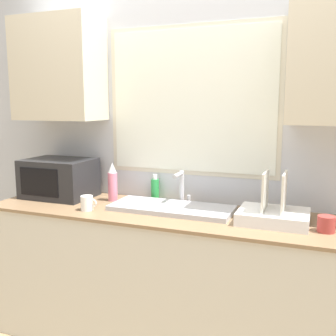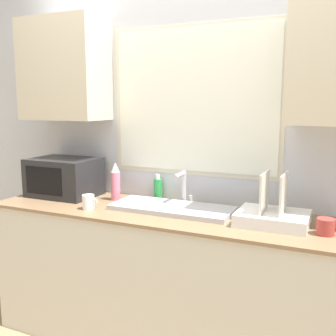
# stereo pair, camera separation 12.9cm
# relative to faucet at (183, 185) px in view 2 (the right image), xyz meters

# --- Properties ---
(countertop) EXTENTS (2.45, 0.64, 0.90)m
(countertop) POSITION_rel_faucet_xyz_m (0.03, -0.20, -0.58)
(countertop) COLOR beige
(countertop) RESTS_ON ground_plane
(wall_back) EXTENTS (6.00, 0.38, 2.60)m
(wall_back) POSITION_rel_faucet_xyz_m (0.03, 0.09, 0.38)
(wall_back) COLOR silver
(wall_back) RESTS_ON ground_plane
(sink_basin) EXTENTS (0.77, 0.32, 0.03)m
(sink_basin) POSITION_rel_faucet_xyz_m (-0.00, -0.17, -0.12)
(sink_basin) COLOR #B2B2B7
(sink_basin) RESTS_ON countertop
(faucet) EXTENTS (0.08, 0.16, 0.22)m
(faucet) POSITION_rel_faucet_xyz_m (0.00, 0.00, 0.00)
(faucet) COLOR #B7B7BC
(faucet) RESTS_ON countertop
(microwave) EXTENTS (0.48, 0.35, 0.27)m
(microwave) POSITION_rel_faucet_xyz_m (-0.89, -0.12, 0.01)
(microwave) COLOR #232326
(microwave) RESTS_ON countertop
(dish_rack) EXTENTS (0.39, 0.31, 0.29)m
(dish_rack) POSITION_rel_faucet_xyz_m (0.62, -0.20, -0.08)
(dish_rack) COLOR white
(dish_rack) RESTS_ON countertop
(spray_bottle) EXTENTS (0.06, 0.06, 0.27)m
(spray_bottle) POSITION_rel_faucet_xyz_m (-0.47, -0.08, -0.00)
(spray_bottle) COLOR #D8728C
(spray_bottle) RESTS_ON countertop
(soap_bottle) EXTENTS (0.06, 0.06, 0.18)m
(soap_bottle) POSITION_rel_faucet_xyz_m (-0.22, 0.06, -0.05)
(soap_bottle) COLOR #268C3F
(soap_bottle) RESTS_ON countertop
(mug_near_sink) EXTENTS (0.11, 0.08, 0.09)m
(mug_near_sink) POSITION_rel_faucet_xyz_m (-0.50, -0.36, -0.08)
(mug_near_sink) COLOR white
(mug_near_sink) RESTS_ON countertop
(mug_by_rack) EXTENTS (0.12, 0.09, 0.09)m
(mug_by_rack) POSITION_rel_faucet_xyz_m (0.90, -0.27, -0.09)
(mug_by_rack) COLOR #A53833
(mug_by_rack) RESTS_ON countertop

